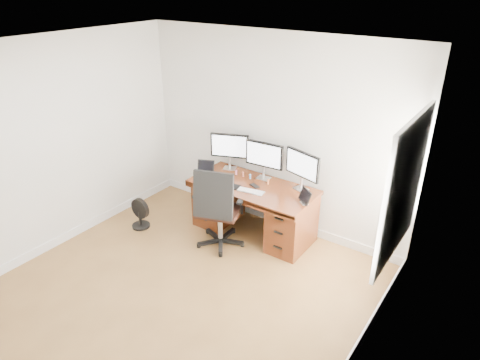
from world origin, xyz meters
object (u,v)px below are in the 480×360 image
Objects in this scene: monitor_center at (264,156)px; keyboard at (247,190)px; office_chair at (219,221)px; floor_fan at (140,214)px; desk at (254,207)px.

monitor_center reaches higher than keyboard.
office_chair is at bearing -133.60° from keyboard.
floor_fan is (-1.22, -0.28, -0.17)m from office_chair.
monitor_center is (0.19, 0.78, 0.70)m from office_chair.
office_chair reaches higher than floor_fan.
office_chair is at bearing -107.88° from monitor_center.
keyboard reaches higher than desk.
floor_fan is (-1.41, -0.82, -0.19)m from desk.
office_chair reaches higher than keyboard.
monitor_center is at bearing 56.91° from office_chair.
floor_fan is at bearing -167.28° from keyboard.
desk is 6.85× the size of keyboard.
desk is 0.41m from keyboard.
floor_fan is 1.97m from monitor_center.
office_chair is 2.11× the size of monitor_center.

